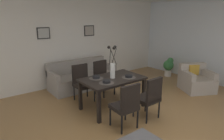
% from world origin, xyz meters
% --- Properties ---
extents(ground_plane, '(9.00, 9.00, 0.00)m').
position_xyz_m(ground_plane, '(0.00, 0.00, 0.00)').
color(ground_plane, olive).
extents(back_wall_panel, '(9.00, 0.10, 2.60)m').
position_xyz_m(back_wall_panel, '(0.00, 3.25, 1.30)').
color(back_wall_panel, silver).
rests_on(back_wall_panel, ground).
extents(side_window_wall, '(0.10, 6.30, 2.60)m').
position_xyz_m(side_window_wall, '(3.65, 0.40, 1.30)').
color(side_window_wall, white).
rests_on(side_window_wall, ground).
extents(dining_table, '(1.40, 0.88, 0.74)m').
position_xyz_m(dining_table, '(0.00, 1.00, 0.65)').
color(dining_table, black).
rests_on(dining_table, ground).
extents(dining_chair_near_left, '(0.46, 0.46, 0.92)m').
position_xyz_m(dining_chair_near_left, '(-0.34, 0.13, 0.51)').
color(dining_chair_near_left, black).
rests_on(dining_chair_near_left, ground).
extents(dining_chair_near_right, '(0.46, 0.46, 0.92)m').
position_xyz_m(dining_chair_near_right, '(-0.32, 1.84, 0.51)').
color(dining_chair_near_right, black).
rests_on(dining_chair_near_right, ground).
extents(dining_chair_far_left, '(0.45, 0.45, 0.92)m').
position_xyz_m(dining_chair_far_left, '(0.29, 0.13, 0.51)').
color(dining_chair_far_left, black).
rests_on(dining_chair_far_left, ground).
extents(dining_chair_far_right, '(0.47, 0.47, 0.92)m').
position_xyz_m(dining_chair_far_right, '(0.34, 1.88, 0.51)').
color(dining_chair_far_right, black).
rests_on(dining_chair_far_right, ground).
extents(centerpiece_vase, '(0.21, 0.23, 0.73)m').
position_xyz_m(centerpiece_vase, '(0.00, 1.00, 1.02)').
color(centerpiece_vase, white).
rests_on(centerpiece_vase, dining_table).
extents(placemat_near_left, '(0.32, 0.32, 0.01)m').
position_xyz_m(placemat_near_left, '(-0.31, 0.80, 0.74)').
color(placemat_near_left, '#4C4742').
rests_on(placemat_near_left, dining_table).
extents(bowl_near_left, '(0.17, 0.17, 0.07)m').
position_xyz_m(bowl_near_left, '(-0.31, 0.80, 0.78)').
color(bowl_near_left, black).
rests_on(bowl_near_left, dining_table).
extents(placemat_near_right, '(0.32, 0.32, 0.01)m').
position_xyz_m(placemat_near_right, '(-0.31, 1.20, 0.74)').
color(placemat_near_right, '#4C4742').
rests_on(placemat_near_right, dining_table).
extents(bowl_near_right, '(0.17, 0.17, 0.07)m').
position_xyz_m(bowl_near_right, '(-0.31, 1.20, 0.78)').
color(bowl_near_right, black).
rests_on(bowl_near_right, dining_table).
extents(placemat_far_left, '(0.32, 0.32, 0.01)m').
position_xyz_m(placemat_far_left, '(0.32, 0.80, 0.74)').
color(placemat_far_left, '#4C4742').
rests_on(placemat_far_left, dining_table).
extents(bowl_far_left, '(0.17, 0.17, 0.07)m').
position_xyz_m(bowl_far_left, '(0.32, 0.80, 0.78)').
color(bowl_far_left, black).
rests_on(bowl_far_left, dining_table).
extents(sofa, '(1.94, 0.84, 0.80)m').
position_xyz_m(sofa, '(0.14, 2.70, 0.28)').
color(sofa, gray).
rests_on(sofa, ground).
extents(armchair, '(1.08, 1.08, 0.75)m').
position_xyz_m(armchair, '(2.64, 0.45, 0.29)').
color(armchair, '#ADA399').
rests_on(armchair, ground).
extents(framed_picture_left, '(0.36, 0.03, 0.32)m').
position_xyz_m(framed_picture_left, '(-0.74, 3.18, 1.64)').
color(framed_picture_left, black).
extents(framed_picture_center, '(0.36, 0.03, 0.33)m').
position_xyz_m(framed_picture_center, '(0.74, 3.18, 1.64)').
color(framed_picture_center, black).
extents(potted_plant, '(0.36, 0.36, 0.67)m').
position_xyz_m(potted_plant, '(3.16, 1.82, 0.37)').
color(potted_plant, silver).
rests_on(potted_plant, ground).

